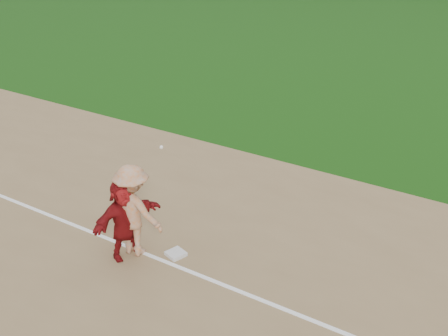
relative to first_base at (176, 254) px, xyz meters
The scene contains 5 objects.
ground 0.49m from the first_base, 94.02° to the left, with size 160.00×160.00×0.00m, color #14420C.
foul_line 0.32m from the first_base, 96.26° to the right, with size 60.00×0.10×0.01m, color white.
first_base is the anchor object (origin of this frame).
base_runner 1.37m from the first_base, 150.03° to the right, with size 1.68×0.53×1.81m, color maroon.
first_base_play 1.33m from the first_base, 157.28° to the right, with size 1.40×0.95×2.46m.
Camera 1 is at (6.34, -8.42, 7.04)m, focal length 45.00 mm.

